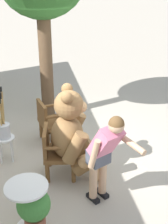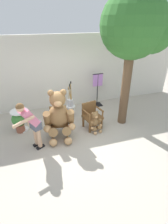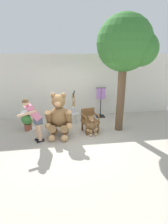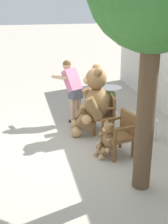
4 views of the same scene
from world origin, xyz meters
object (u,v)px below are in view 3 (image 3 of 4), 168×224
object	(u,v)px
wooden_chair_left	(60,121)
person_visitor	(33,116)
teddy_bear_large	(59,116)
clothing_display_stand	(101,102)
brush_bucket	(74,108)
round_side_table	(29,118)
patio_tree	(127,46)
potted_plant	(27,120)
wooden_chair_right	(89,120)
teddy_bear_small	(91,125)
white_stool	(74,115)

from	to	relation	value
wooden_chair_left	person_visitor	distance (m)	1.10
teddy_bear_large	person_visitor	distance (m)	0.88
clothing_display_stand	brush_bucket	bearing A→B (deg)	-152.97
round_side_table	clothing_display_stand	xyz separation A→B (m)	(3.05, 1.03, 0.27)
wooden_chair_left	patio_tree	size ratio (longest dim) A/B	0.21
person_visitor	potted_plant	size ratio (longest dim) A/B	2.22
wooden_chair_left	wooden_chair_right	world-z (taller)	same
wooden_chair_right	clothing_display_stand	distance (m)	1.73
person_visitor	teddy_bear_large	bearing A→B (deg)	22.69
wooden_chair_left	wooden_chair_right	distance (m)	1.10
brush_bucket	round_side_table	world-z (taller)	brush_bucket
wooden_chair_left	brush_bucket	world-z (taller)	brush_bucket
person_visitor	potted_plant	distance (m)	1.20
brush_bucket	potted_plant	world-z (taller)	brush_bucket
teddy_bear_large	patio_tree	distance (m)	3.28
teddy_bear_large	teddy_bear_small	distance (m)	1.22
potted_plant	patio_tree	bearing A→B (deg)	-8.00
white_stool	clothing_display_stand	bearing A→B (deg)	27.02
teddy_bear_small	patio_tree	size ratio (longest dim) A/B	0.18
wooden_chair_right	potted_plant	bearing A→B (deg)	169.72
white_stool	wooden_chair_left	bearing A→B (deg)	-124.50
wooden_chair_left	white_stool	size ratio (longest dim) A/B	1.87
wooden_chair_right	teddy_bear_small	xyz separation A→B (m)	(0.02, -0.28, -0.11)
wooden_chair_right	white_stool	bearing A→B (deg)	120.85
teddy_bear_small	clothing_display_stand	xyz separation A→B (m)	(0.77, 1.80, 0.37)
teddy_bear_small	person_visitor	distance (m)	2.04
teddy_bear_large	teddy_bear_small	world-z (taller)	teddy_bear_large
teddy_bear_small	brush_bucket	bearing A→B (deg)	115.20
white_stool	brush_bucket	bearing A→B (deg)	9.38
patio_tree	person_visitor	bearing A→B (deg)	-170.64
patio_tree	teddy_bear_large	bearing A→B (deg)	-175.50
white_stool	clothing_display_stand	xyz separation A→B (m)	(1.30, 0.66, 0.36)
teddy_bear_large	brush_bucket	size ratio (longest dim) A/B	1.66
brush_bucket	white_stool	bearing A→B (deg)	-170.62
round_side_table	brush_bucket	bearing A→B (deg)	11.83
wooden_chair_left	teddy_bear_small	distance (m)	1.16
teddy_bear_small	person_visitor	size ratio (longest dim) A/B	0.47
teddy_bear_small	potted_plant	xyz separation A→B (m)	(-2.33, 0.70, 0.05)
person_visitor	clothing_display_stand	size ratio (longest dim) A/B	1.11
round_side_table	clothing_display_stand	bearing A→B (deg)	18.67
white_stool	patio_tree	bearing A→B (deg)	-28.28
clothing_display_stand	white_stool	bearing A→B (deg)	-152.98
teddy_bear_small	person_visitor	world-z (taller)	person_visitor
round_side_table	teddy_bear_large	bearing A→B (deg)	-33.62
wooden_chair_left	brush_bucket	xyz separation A→B (m)	(0.59, 0.86, 0.19)
white_stool	round_side_table	xyz separation A→B (m)	(-1.75, -0.37, 0.09)
person_visitor	potted_plant	xyz separation A→B (m)	(-0.39, 1.02, -0.51)
wooden_chair_right	wooden_chair_left	bearing A→B (deg)	179.95
wooden_chair_left	person_visitor	bearing A→B (deg)	-143.87
wooden_chair_right	clothing_display_stand	world-z (taller)	clothing_display_stand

